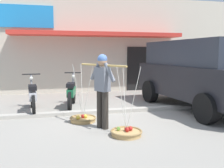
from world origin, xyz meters
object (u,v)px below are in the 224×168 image
at_px(fruit_vendor, 102,86).
at_px(fruit_basket_right_side, 83,119).
at_px(motorcycle_nearest_shop, 33,96).
at_px(motorcycle_second_in_row, 72,93).
at_px(fruit_basket_left_side, 126,132).
at_px(parked_truck, 200,72).

xyz_separation_m(fruit_vendor, fruit_basket_right_side, (-0.37, 0.65, -0.90)).
xyz_separation_m(motorcycle_nearest_shop, motorcycle_second_in_row, (1.17, 0.32, 0.00)).
bearing_deg(fruit_basket_left_side, parked_truck, 33.90).
bearing_deg(motorcycle_second_in_row, fruit_basket_right_side, -85.80).
bearing_deg(motorcycle_second_in_row, motorcycle_nearest_shop, -164.54).
bearing_deg(motorcycle_nearest_shop, parked_truck, -8.75).
height_order(fruit_basket_left_side, fruit_basket_right_side, same).
bearing_deg(motorcycle_nearest_shop, fruit_basket_right_side, -48.21).
relative_size(fruit_basket_left_side, motorcycle_second_in_row, 0.80).
xyz_separation_m(fruit_vendor, parked_truck, (3.33, 1.33, 0.15)).
bearing_deg(parked_truck, fruit_basket_left_side, -146.10).
height_order(fruit_basket_right_side, motorcycle_nearest_shop, fruit_basket_right_side).
distance_m(fruit_vendor, parked_truck, 3.59).
height_order(fruit_vendor, fruit_basket_left_side, fruit_vendor).
height_order(fruit_vendor, motorcycle_second_in_row, fruit_vendor).
xyz_separation_m(fruit_basket_left_side, motorcycle_second_in_row, (-0.88, 3.08, 0.38)).
bearing_deg(motorcycle_nearest_shop, fruit_vendor, -51.56).
bearing_deg(fruit_vendor, parked_truck, 21.83).
bearing_deg(fruit_basket_left_side, motorcycle_nearest_shop, 126.51).
distance_m(fruit_basket_right_side, motorcycle_second_in_row, 1.82).
xyz_separation_m(fruit_basket_right_side, motorcycle_second_in_row, (-0.13, 1.77, 0.38)).
bearing_deg(fruit_vendor, motorcycle_second_in_row, 101.72).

